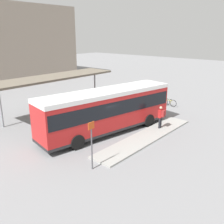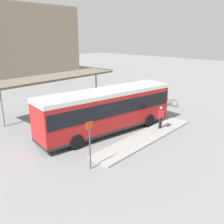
{
  "view_description": "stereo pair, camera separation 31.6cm",
  "coord_description": "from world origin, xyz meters",
  "px_view_note": "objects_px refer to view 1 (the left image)",
  "views": [
    {
      "loc": [
        -13.29,
        -12.02,
        7.27
      ],
      "look_at": [
        0.55,
        0.0,
        1.48
      ],
      "focal_mm": 40.0,
      "sensor_mm": 36.0,
      "label": 1
    },
    {
      "loc": [
        -13.09,
        -12.26,
        7.27
      ],
      "look_at": [
        0.55,
        0.0,
        1.48
      ],
      "focal_mm": 40.0,
      "sensor_mm": 36.0,
      "label": 2
    }
  ],
  "objects_px": {
    "city_bus": "(107,108)",
    "bicycle_orange": "(163,101)",
    "bicycle_green": "(157,99)",
    "platform_sign": "(92,144)",
    "pedestrian_waiting": "(161,116)",
    "bicycle_yellow": "(169,102)",
    "potted_planter_near_shelter": "(109,98)"
  },
  "relations": [
    {
      "from": "bicycle_yellow",
      "to": "bicycle_green",
      "type": "bearing_deg",
      "value": -7.13
    },
    {
      "from": "platform_sign",
      "to": "bicycle_yellow",
      "type": "bearing_deg",
      "value": 12.01
    },
    {
      "from": "bicycle_orange",
      "to": "bicycle_green",
      "type": "xyz_separation_m",
      "value": [
        0.13,
        0.82,
        0.01
      ]
    },
    {
      "from": "bicycle_orange",
      "to": "potted_planter_near_shelter",
      "type": "relative_size",
      "value": 1.17
    },
    {
      "from": "bicycle_green",
      "to": "pedestrian_waiting",
      "type": "bearing_deg",
      "value": 131.83
    },
    {
      "from": "bicycle_yellow",
      "to": "platform_sign",
      "type": "relative_size",
      "value": 0.62
    },
    {
      "from": "city_bus",
      "to": "potted_planter_near_shelter",
      "type": "relative_size",
      "value": 7.6
    },
    {
      "from": "pedestrian_waiting",
      "to": "bicycle_orange",
      "type": "distance_m",
      "value": 7.55
    },
    {
      "from": "bicycle_orange",
      "to": "bicycle_green",
      "type": "distance_m",
      "value": 0.83
    },
    {
      "from": "city_bus",
      "to": "potted_planter_near_shelter",
      "type": "height_order",
      "value": "city_bus"
    },
    {
      "from": "city_bus",
      "to": "platform_sign",
      "type": "distance_m",
      "value": 5.59
    },
    {
      "from": "pedestrian_waiting",
      "to": "bicycle_green",
      "type": "bearing_deg",
      "value": -60.54
    },
    {
      "from": "platform_sign",
      "to": "potted_planter_near_shelter",
      "type": "bearing_deg",
      "value": 37.45
    },
    {
      "from": "bicycle_green",
      "to": "platform_sign",
      "type": "bearing_deg",
      "value": 116.28
    },
    {
      "from": "pedestrian_waiting",
      "to": "bicycle_orange",
      "type": "bearing_deg",
      "value": -65.22
    },
    {
      "from": "bicycle_orange",
      "to": "bicycle_yellow",
      "type": "bearing_deg",
      "value": 172.03
    },
    {
      "from": "bicycle_yellow",
      "to": "platform_sign",
      "type": "height_order",
      "value": "platform_sign"
    },
    {
      "from": "bicycle_yellow",
      "to": "potted_planter_near_shelter",
      "type": "height_order",
      "value": "potted_planter_near_shelter"
    },
    {
      "from": "city_bus",
      "to": "bicycle_green",
      "type": "distance_m",
      "value": 10.12
    },
    {
      "from": "potted_planter_near_shelter",
      "to": "platform_sign",
      "type": "distance_m",
      "value": 13.04
    },
    {
      "from": "city_bus",
      "to": "bicycle_orange",
      "type": "xyz_separation_m",
      "value": [
        9.74,
        0.81,
        -1.55
      ]
    },
    {
      "from": "city_bus",
      "to": "bicycle_green",
      "type": "bearing_deg",
      "value": 19.38
    },
    {
      "from": "city_bus",
      "to": "bicycle_green",
      "type": "relative_size",
      "value": 6.39
    },
    {
      "from": "bicycle_yellow",
      "to": "bicycle_orange",
      "type": "relative_size",
      "value": 1.02
    },
    {
      "from": "platform_sign",
      "to": "bicycle_orange",
      "type": "bearing_deg",
      "value": 15.01
    },
    {
      "from": "bicycle_orange",
      "to": "potted_planter_near_shelter",
      "type": "xyz_separation_m",
      "value": [
        -4.07,
        4.05,
        0.4
      ]
    },
    {
      "from": "bicycle_orange",
      "to": "potted_planter_near_shelter",
      "type": "bearing_deg",
      "value": 45.34
    },
    {
      "from": "city_bus",
      "to": "bicycle_orange",
      "type": "height_order",
      "value": "city_bus"
    },
    {
      "from": "platform_sign",
      "to": "pedestrian_waiting",
      "type": "bearing_deg",
      "value": 1.86
    },
    {
      "from": "pedestrian_waiting",
      "to": "platform_sign",
      "type": "xyz_separation_m",
      "value": [
        -7.82,
        -0.25,
        0.42
      ]
    },
    {
      "from": "city_bus",
      "to": "pedestrian_waiting",
      "type": "relative_size",
      "value": 6.33
    },
    {
      "from": "bicycle_orange",
      "to": "city_bus",
      "type": "bearing_deg",
      "value": 94.92
    }
  ]
}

